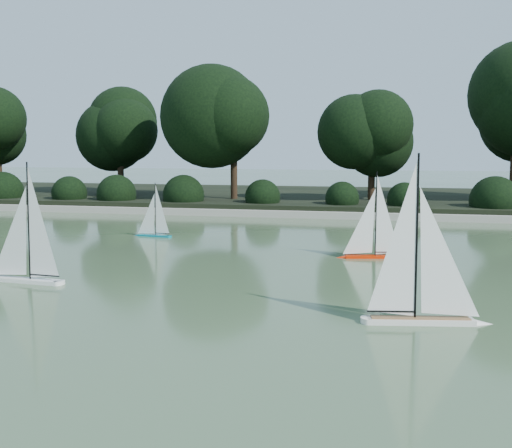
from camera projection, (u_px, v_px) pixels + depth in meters
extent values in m
plane|color=#35492C|center=(254.00, 301.00, 7.90)|extent=(80.00, 80.00, 0.00)
cube|color=gray|center=(328.00, 215.00, 16.62)|extent=(40.00, 0.35, 0.18)
cube|color=black|center=(341.00, 200.00, 20.49)|extent=(40.00, 8.00, 0.30)
cylinder|color=black|center=(121.00, 182.00, 20.73)|extent=(0.20, 0.20, 1.37)
sphere|color=black|center=(120.00, 129.00, 20.52)|extent=(2.24, 2.24, 2.24)
cylinder|color=black|center=(234.00, 181.00, 19.00)|extent=(0.20, 0.20, 1.66)
sphere|color=black|center=(234.00, 112.00, 18.75)|extent=(2.66, 2.66, 2.66)
cylinder|color=black|center=(371.00, 188.00, 18.67)|extent=(0.20, 0.20, 1.26)
sphere|color=black|center=(372.00, 134.00, 18.47)|extent=(2.10, 2.10, 2.10)
sphere|color=black|center=(4.00, 192.00, 19.54)|extent=(1.10, 1.10, 1.10)
sphere|color=black|center=(64.00, 193.00, 19.13)|extent=(1.10, 1.10, 1.10)
sphere|color=black|center=(126.00, 195.00, 18.71)|extent=(1.10, 1.10, 1.10)
sphere|color=black|center=(191.00, 196.00, 18.29)|extent=(1.10, 1.10, 1.10)
sphere|color=black|center=(260.00, 197.00, 17.87)|extent=(1.10, 1.10, 1.10)
sphere|color=black|center=(332.00, 198.00, 17.45)|extent=(1.10, 1.10, 1.10)
sphere|color=black|center=(407.00, 200.00, 17.03)|extent=(1.10, 1.10, 1.10)
sphere|color=black|center=(486.00, 201.00, 16.61)|extent=(1.10, 1.10, 1.10)
cube|color=white|center=(27.00, 279.00, 8.97)|extent=(1.07, 0.31, 0.11)
cylinder|color=white|center=(59.00, 281.00, 8.81)|extent=(0.14, 0.14, 0.11)
cylinder|color=black|center=(27.00, 217.00, 8.84)|extent=(0.02, 0.02, 1.63)
cylinder|color=black|center=(44.00, 272.00, 8.87)|extent=(0.48, 0.06, 0.02)
cube|color=white|center=(420.00, 318.00, 6.92)|extent=(1.17, 0.41, 0.11)
cone|color=white|center=(483.00, 319.00, 6.89)|extent=(0.26, 0.26, 0.23)
cylinder|color=white|center=(367.00, 317.00, 6.95)|extent=(0.16, 0.16, 0.11)
cube|color=olive|center=(420.00, 313.00, 6.91)|extent=(1.07, 0.34, 0.01)
cylinder|color=black|center=(418.00, 231.00, 6.80)|extent=(0.03, 0.03, 1.77)
cylinder|color=black|center=(392.00, 306.00, 6.92)|extent=(0.52, 0.10, 0.02)
cube|color=red|center=(372.00, 255.00, 10.87)|extent=(0.93, 0.36, 0.09)
cone|color=red|center=(341.00, 255.00, 10.88)|extent=(0.21, 0.21, 0.18)
cylinder|color=red|center=(399.00, 255.00, 10.87)|extent=(0.13, 0.13, 0.09)
cylinder|color=black|center=(376.00, 211.00, 10.78)|extent=(0.02, 0.02, 1.42)
cylinder|color=black|center=(387.00, 249.00, 10.86)|extent=(0.41, 0.10, 0.01)
cube|color=#067284|center=(154.00, 235.00, 13.38)|extent=(0.72, 0.24, 0.07)
cone|color=#067284|center=(137.00, 234.00, 13.52)|extent=(0.16, 0.16, 0.14)
cylinder|color=#067284|center=(169.00, 236.00, 13.26)|extent=(0.10, 0.10, 0.07)
cylinder|color=black|center=(155.00, 207.00, 13.29)|extent=(0.02, 0.02, 1.10)
cylinder|color=black|center=(162.00, 232.00, 13.30)|extent=(0.32, 0.06, 0.01)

